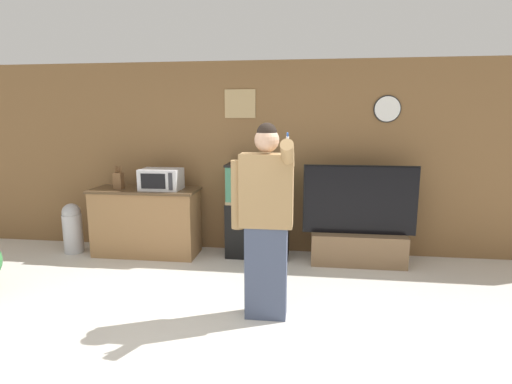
{
  "coord_description": "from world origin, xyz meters",
  "views": [
    {
      "loc": [
        0.78,
        -2.78,
        1.85
      ],
      "look_at": [
        0.23,
        1.5,
        1.05
      ],
      "focal_mm": 28.0,
      "sensor_mm": 36.0,
      "label": 1
    }
  ],
  "objects_px": {
    "microwave": "(161,179)",
    "knife_block": "(119,180)",
    "tv_on_stand": "(358,236)",
    "trash_bin": "(73,227)",
    "person_standing": "(265,219)",
    "counter_island": "(146,222)",
    "aquarium_on_stand": "(258,211)"
  },
  "relations": [
    {
      "from": "counter_island",
      "to": "person_standing",
      "type": "bearing_deg",
      "value": -40.58
    },
    {
      "from": "microwave",
      "to": "tv_on_stand",
      "type": "height_order",
      "value": "tv_on_stand"
    },
    {
      "from": "tv_on_stand",
      "to": "trash_bin",
      "type": "xyz_separation_m",
      "value": [
        -3.88,
        -0.06,
        -0.01
      ]
    },
    {
      "from": "counter_island",
      "to": "tv_on_stand",
      "type": "xyz_separation_m",
      "value": [
        2.83,
        -0.01,
        -0.09
      ]
    },
    {
      "from": "microwave",
      "to": "trash_bin",
      "type": "relative_size",
      "value": 0.75
    },
    {
      "from": "knife_block",
      "to": "aquarium_on_stand",
      "type": "distance_m",
      "value": 1.91
    },
    {
      "from": "aquarium_on_stand",
      "to": "tv_on_stand",
      "type": "height_order",
      "value": "tv_on_stand"
    },
    {
      "from": "tv_on_stand",
      "to": "counter_island",
      "type": "bearing_deg",
      "value": 179.82
    },
    {
      "from": "aquarium_on_stand",
      "to": "tv_on_stand",
      "type": "xyz_separation_m",
      "value": [
        1.31,
        -0.13,
        -0.26
      ]
    },
    {
      "from": "knife_block",
      "to": "person_standing",
      "type": "distance_m",
      "value": 2.62
    },
    {
      "from": "tv_on_stand",
      "to": "person_standing",
      "type": "height_order",
      "value": "person_standing"
    },
    {
      "from": "tv_on_stand",
      "to": "aquarium_on_stand",
      "type": "bearing_deg",
      "value": 174.35
    },
    {
      "from": "person_standing",
      "to": "trash_bin",
      "type": "xyz_separation_m",
      "value": [
        -2.85,
        1.47,
        -0.59
      ]
    },
    {
      "from": "person_standing",
      "to": "counter_island",
      "type": "bearing_deg",
      "value": 139.42
    },
    {
      "from": "microwave",
      "to": "trash_bin",
      "type": "xyz_separation_m",
      "value": [
        -1.3,
        -0.04,
        -0.69
      ]
    },
    {
      "from": "microwave",
      "to": "tv_on_stand",
      "type": "distance_m",
      "value": 2.67
    },
    {
      "from": "counter_island",
      "to": "microwave",
      "type": "bearing_deg",
      "value": -5.22
    },
    {
      "from": "microwave",
      "to": "aquarium_on_stand",
      "type": "relative_size",
      "value": 0.42
    },
    {
      "from": "aquarium_on_stand",
      "to": "person_standing",
      "type": "relative_size",
      "value": 0.69
    },
    {
      "from": "person_standing",
      "to": "aquarium_on_stand",
      "type": "bearing_deg",
      "value": 99.52
    },
    {
      "from": "aquarium_on_stand",
      "to": "person_standing",
      "type": "xyz_separation_m",
      "value": [
        0.28,
        -1.66,
        0.32
      ]
    },
    {
      "from": "knife_block",
      "to": "aquarium_on_stand",
      "type": "height_order",
      "value": "aquarium_on_stand"
    },
    {
      "from": "counter_island",
      "to": "tv_on_stand",
      "type": "distance_m",
      "value": 2.83
    },
    {
      "from": "microwave",
      "to": "trash_bin",
      "type": "distance_m",
      "value": 1.47
    },
    {
      "from": "microwave",
      "to": "tv_on_stand",
      "type": "bearing_deg",
      "value": 0.3
    },
    {
      "from": "person_standing",
      "to": "knife_block",
      "type": "bearing_deg",
      "value": 144.96
    },
    {
      "from": "aquarium_on_stand",
      "to": "trash_bin",
      "type": "height_order",
      "value": "aquarium_on_stand"
    },
    {
      "from": "counter_island",
      "to": "microwave",
      "type": "distance_m",
      "value": 0.64
    },
    {
      "from": "microwave",
      "to": "knife_block",
      "type": "height_order",
      "value": "knife_block"
    },
    {
      "from": "knife_block",
      "to": "tv_on_stand",
      "type": "height_order",
      "value": "tv_on_stand"
    },
    {
      "from": "tv_on_stand",
      "to": "knife_block",
      "type": "bearing_deg",
      "value": -179.49
    },
    {
      "from": "tv_on_stand",
      "to": "trash_bin",
      "type": "height_order",
      "value": "tv_on_stand"
    }
  ]
}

